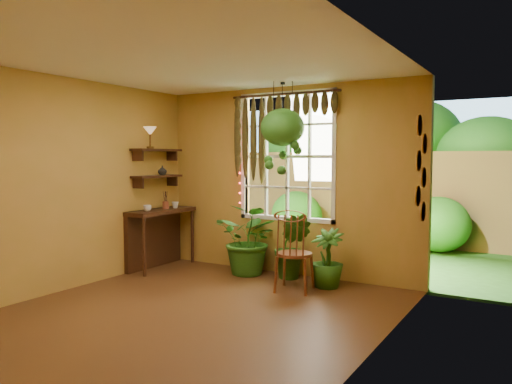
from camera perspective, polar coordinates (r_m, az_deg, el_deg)
floor at (r=5.56m, az=-7.53°, el=-13.75°), size 4.50×4.50×0.00m
ceiling at (r=5.39m, az=-7.80°, el=14.75°), size 4.50×4.50×0.00m
wall_back at (r=7.20m, az=3.49°, el=1.28°), size 4.00×0.00×4.00m
wall_left at (r=6.73m, az=-21.16°, el=0.82°), size 0.00×4.50×4.50m
wall_right at (r=4.36m, az=13.43°, el=-0.60°), size 0.00×4.50×4.50m
window at (r=7.22m, az=3.62°, el=4.06°), size 1.52×0.10×1.86m
valance_vine at (r=7.18m, az=2.59°, el=8.68°), size 1.70×0.12×1.10m
string_lights at (r=7.52m, az=-1.88°, el=4.45°), size 0.03×0.03×1.54m
wall_plates at (r=6.09m, az=18.29°, el=2.47°), size 0.04×0.32×1.10m
counter_ledge at (r=7.83m, az=-11.34°, el=-4.44°), size 0.40×1.20×0.90m
shelf_lower at (r=7.73m, az=-11.23°, el=1.77°), size 0.25×0.90×0.04m
shelf_upper at (r=7.73m, az=-11.27°, el=4.73°), size 0.25×0.90×0.04m
backyard at (r=11.45m, az=15.20°, el=1.82°), size 14.00×10.00×12.00m
windsor_chair at (r=6.36m, az=4.33°, el=-8.23°), size 0.52×0.55×1.20m
potted_plant_left at (r=7.19m, az=-0.67°, el=-5.42°), size 0.93×0.80×1.03m
potted_plant_mid at (r=6.97m, az=4.18°, el=-6.19°), size 0.57×0.49×0.92m
potted_plant_right at (r=6.59m, az=8.12°, el=-7.50°), size 0.46×0.46×0.77m
hanging_basket at (r=6.78m, az=3.05°, el=6.60°), size 0.59×0.59×1.27m
cup_a at (r=7.46m, az=-12.31°, el=-1.82°), size 0.14×0.14×0.09m
cup_b at (r=7.84m, az=-9.21°, el=-1.48°), size 0.11×0.11×0.10m
brush_jar at (r=7.78m, az=-10.30°, el=-0.92°), size 0.09×0.09×0.34m
shelf_vase at (r=7.81m, az=-10.66°, el=2.45°), size 0.17×0.17×0.14m
tiffany_lamp at (r=7.61m, az=-12.02°, el=6.67°), size 0.20×0.20×0.33m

